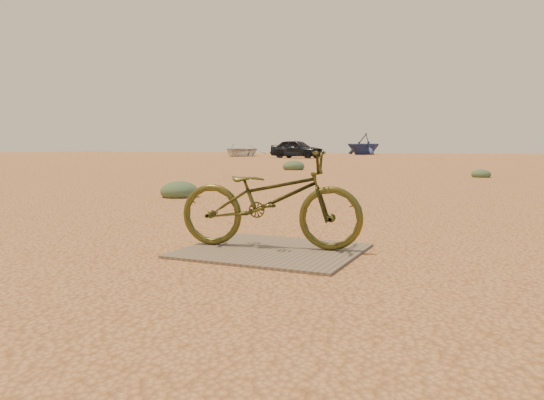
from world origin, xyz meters
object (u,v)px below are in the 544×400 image
at_px(boat_near_left, 241,150).
at_px(boat_far_left, 364,144).
at_px(car, 297,149).
at_px(bicycle, 270,199).
at_px(plywood_board, 272,251).

height_order(boat_near_left, boat_far_left, boat_far_left).
bearing_deg(boat_near_left, car, -42.51).
distance_m(bicycle, boat_far_left, 47.51).
xyz_separation_m(plywood_board, boat_near_left, (-18.53, 34.80, 0.50)).
relative_size(bicycle, boat_far_left, 0.38).
relative_size(plywood_board, boat_near_left, 0.28).
distance_m(plywood_board, boat_near_left, 39.43).
bearing_deg(plywood_board, bicycle, 123.77).
height_order(bicycle, boat_near_left, boat_near_left).
xyz_separation_m(plywood_board, boat_far_left, (-11.27, 46.24, 1.03)).
bearing_deg(boat_far_left, boat_near_left, -89.44).
height_order(car, boat_far_left, boat_far_left).
height_order(plywood_board, bicycle, bicycle).
distance_m(car, boat_far_left, 15.44).
bearing_deg(plywood_board, boat_near_left, 118.03).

